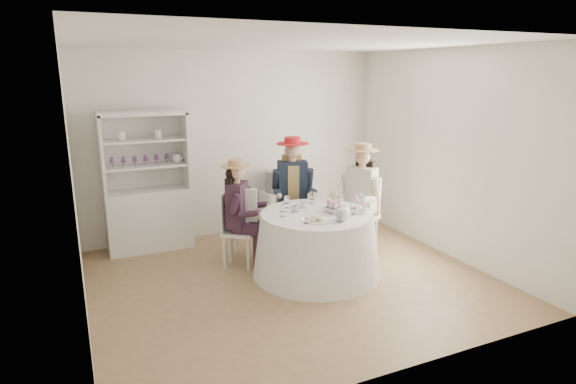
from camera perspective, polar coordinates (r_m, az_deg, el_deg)
name	(u,v)px	position (r m, az deg, el deg)	size (l,w,h in m)	color
ground	(291,279)	(5.82, 0.42, -10.30)	(4.50, 4.50, 0.00)	olive
ceiling	(292,42)	(5.30, 0.47, 17.30)	(4.50, 4.50, 0.00)	white
wall_back	(235,144)	(7.24, -6.29, 5.66)	(4.50, 4.50, 0.00)	white
wall_front	(403,215)	(3.74, 13.50, -2.70)	(4.50, 4.50, 0.00)	white
wall_left	(74,188)	(4.92, -24.07, 0.47)	(4.50, 4.50, 0.00)	white
wall_right	(447,154)	(6.66, 18.34, 4.28)	(4.50, 4.50, 0.00)	white
tea_table	(317,244)	(5.84, 3.40, -6.17)	(1.54, 1.54, 0.77)	white
hutch	(149,201)	(6.85, -16.20, -1.06)	(1.13, 0.42, 1.90)	silver
side_table	(276,211)	(7.42, -1.41, -2.28)	(0.40, 0.40, 0.62)	silver
hatbox	(276,181)	(7.30, -1.43, 1.27)	(0.33, 0.33, 0.33)	black
guest_left	(239,207)	(6.01, -5.83, -1.75)	(0.59, 0.56, 1.36)	silver
guest_mid	(293,186)	(6.61, 0.54, 0.73)	(0.58, 0.63, 1.55)	silver
guest_right	(361,192)	(6.51, 8.59, 0.02)	(0.63, 0.58, 1.49)	silver
spare_chair	(244,221)	(6.21, -5.25, -3.49)	(0.56, 0.56, 1.00)	silver
teacup_a	(295,209)	(5.74, 0.79, -2.06)	(0.09, 0.09, 0.07)	white
teacup_b	(303,205)	(5.92, 1.74, -1.60)	(0.07, 0.07, 0.06)	white
teacup_c	(331,205)	(5.93, 5.07, -1.58)	(0.09, 0.09, 0.07)	white
flower_bowl	(334,210)	(5.75, 5.47, -2.16)	(0.23, 0.23, 0.06)	white
flower_arrangement	(335,205)	(5.77, 5.63, -1.49)	(0.19, 0.18, 0.07)	pink
table_teapot	(342,214)	(5.45, 6.45, -2.61)	(0.23, 0.17, 0.17)	white
sandwich_plate	(317,220)	(5.40, 3.41, -3.38)	(0.26, 0.26, 0.06)	white
cupcake_stand	(359,206)	(5.79, 8.42, -1.62)	(0.23, 0.23, 0.22)	white
stemware_set	(317,207)	(5.70, 3.47, -1.80)	(0.91, 0.91, 0.15)	white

